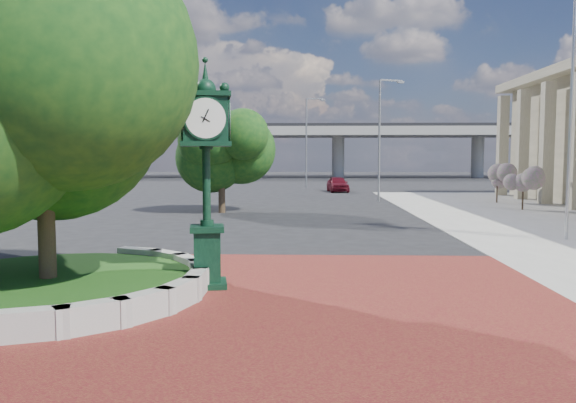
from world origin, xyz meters
The scene contains 14 objects.
ground centered at (0.00, 0.00, 0.00)m, with size 200.00×200.00×0.00m, color black.
plaza centered at (0.00, -1.00, 0.02)m, with size 12.00×12.00×0.04m, color maroon.
planter_wall centered at (-2.71, 0.00, 0.27)m, with size 2.96×6.77×0.54m.
grass_bed centered at (-5.00, 0.00, 0.20)m, with size 6.10×6.10×0.40m, color #184112.
overpass centered at (-0.22, 70.00, 6.54)m, with size 90.00×12.00×7.50m.
tree_planter centered at (-5.00, 0.00, 3.72)m, with size 5.20×5.20×6.33m.
tree_street centered at (-4.00, 18.00, 3.24)m, with size 4.40×4.40×5.45m.
post_clock centered at (-1.70, 0.80, 2.80)m, with size 1.21×1.21×5.09m.
parked_car centered at (3.14, 36.16, 0.66)m, with size 1.56×3.88×1.32m, color #540C17.
flagpole_a centered at (9.82, 8.52, 5.08)m, with size 1.55×0.18×9.92m.
street_lamp_near centered at (5.49, 25.86, 4.73)m, with size 1.74×0.77×8.07m.
street_lamp_far centered at (0.65, 43.09, 5.06)m, with size 1.93×0.52×8.64m.
shrub_mid centered at (12.57, 19.89, 1.59)m, with size 1.20×1.20×2.20m.
shrub_far centered at (12.74, 24.68, 1.59)m, with size 1.20×1.20×2.20m.
Camera 1 is at (0.57, -11.69, 2.99)m, focal length 35.00 mm.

